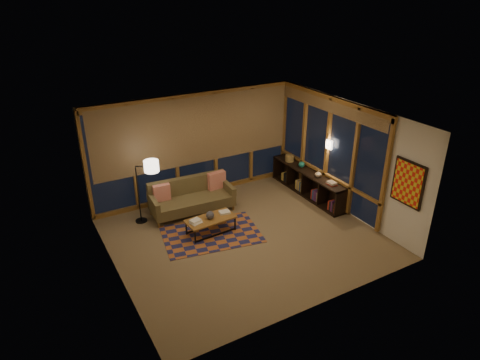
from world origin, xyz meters
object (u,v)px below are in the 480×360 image
floor_lamp (138,192)px  bookshelf (307,183)px  sofa (192,197)px  coffee_table (211,225)px

floor_lamp → bookshelf: (4.24, -0.81, -0.44)m
bookshelf → sofa: bearing=168.8°
coffee_table → floor_lamp: floor_lamp is taller
sofa → bookshelf: sofa is taller
sofa → floor_lamp: floor_lamp is taller
floor_lamp → coffee_table: bearing=-19.2°
sofa → coffee_table: size_ratio=1.79×
sofa → coffee_table: sofa is taller
coffee_table → floor_lamp: bearing=130.0°
sofa → floor_lamp: bearing=174.0°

